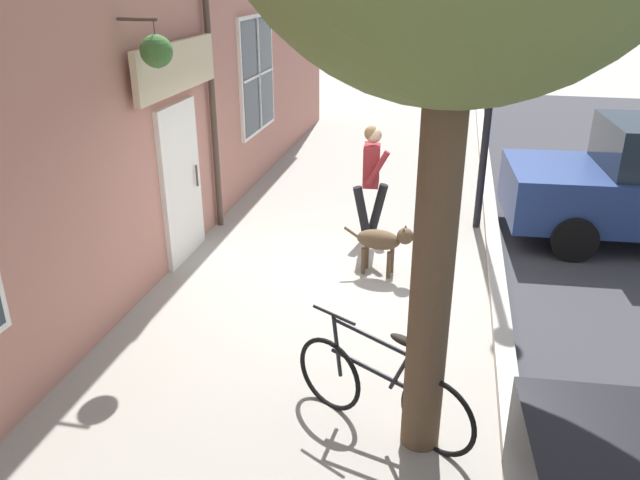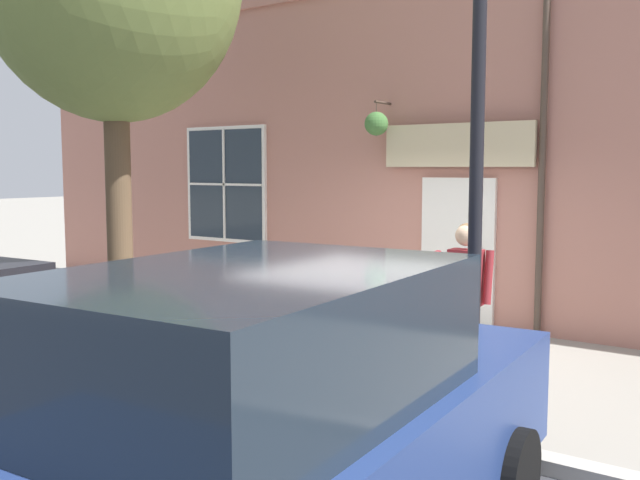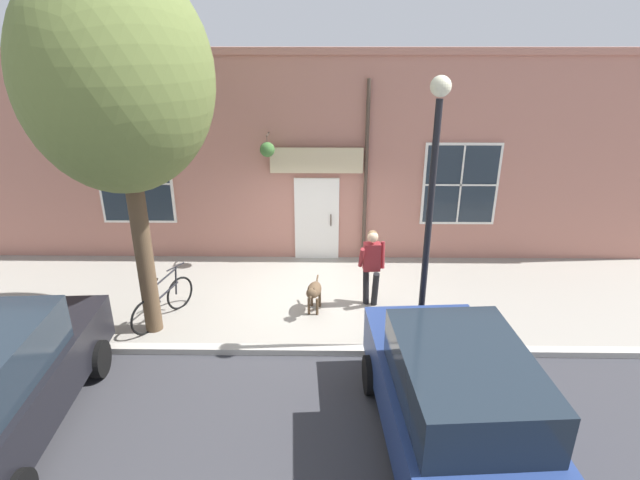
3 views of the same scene
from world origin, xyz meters
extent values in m
plane|color=gray|center=(0.00, 0.00, 0.00)|extent=(90.00, 90.00, 0.00)
cube|color=#B2ADA3|center=(2.00, 0.00, 0.06)|extent=(0.20, 28.00, 0.12)
cube|color=#B27566|center=(-2.35, 0.00, 2.44)|extent=(0.30, 18.00, 4.88)
cube|color=white|center=(-2.18, 0.15, 1.05)|extent=(0.10, 1.10, 2.10)
cube|color=#232D38|center=(-2.15, 0.15, 1.00)|extent=(0.03, 0.90, 1.90)
cylinder|color=#47382D|center=(-2.09, 0.50, 1.05)|extent=(0.03, 0.03, 0.30)
cube|color=beige|center=(-2.08, 0.15, 2.55)|extent=(0.08, 2.20, 0.60)
cylinder|color=#47382D|center=(-2.12, 1.33, 2.20)|extent=(0.09, 0.09, 4.40)
cylinder|color=#47382D|center=(-1.96, -0.97, 3.18)|extent=(0.44, 0.04, 0.04)
cylinder|color=#47382D|center=(-1.78, -0.97, 3.00)|extent=(0.01, 0.01, 0.34)
cone|color=#2D2823|center=(-1.78, -0.97, 2.78)|extent=(0.32, 0.32, 0.18)
sphere|color=#3D6B33|center=(-1.78, -0.97, 2.87)|extent=(0.34, 0.34, 0.34)
cube|color=white|center=(-2.18, 3.62, 1.95)|extent=(0.08, 1.82, 2.02)
cube|color=#232D38|center=(-2.15, 3.62, 1.95)|extent=(0.03, 1.70, 1.90)
cube|color=white|center=(-2.13, 3.62, 1.95)|extent=(0.04, 0.04, 1.90)
cube|color=white|center=(-2.13, 3.62, 1.95)|extent=(0.04, 1.70, 0.04)
cylinder|color=black|center=(0.31, 1.41, 0.40)|extent=(0.30, 0.15, 0.81)
cylinder|color=black|center=(0.11, 1.23, 0.40)|extent=(0.30, 0.15, 0.81)
cube|color=maroon|center=(0.21, 1.32, 1.10)|extent=(0.24, 0.36, 0.59)
sphere|color=tan|center=(0.23, 1.32, 1.54)|extent=(0.22, 0.22, 0.22)
sphere|color=brown|center=(0.20, 1.32, 1.56)|extent=(0.21, 0.21, 0.21)
cylinder|color=maroon|center=(0.16, 1.55, 1.11)|extent=(0.17, 0.10, 0.57)
cylinder|color=maroon|center=(0.33, 1.10, 1.13)|extent=(0.33, 0.11, 0.52)
ellipsoid|color=brown|center=(0.48, 0.15, 0.47)|extent=(0.60, 0.36, 0.25)
cylinder|color=brown|center=(0.66, 0.21, 0.18)|extent=(0.06, 0.06, 0.36)
cylinder|color=brown|center=(0.64, 0.04, 0.18)|extent=(0.06, 0.06, 0.36)
cylinder|color=brown|center=(0.33, 0.26, 0.18)|extent=(0.06, 0.06, 0.36)
cylinder|color=brown|center=(0.30, 0.09, 0.18)|extent=(0.06, 0.06, 0.36)
sphere|color=brown|center=(0.82, 0.10, 0.57)|extent=(0.21, 0.21, 0.21)
cone|color=brown|center=(0.93, 0.09, 0.55)|extent=(0.11, 0.10, 0.09)
cone|color=brown|center=(0.82, 0.16, 0.67)|extent=(0.06, 0.06, 0.07)
cone|color=brown|center=(0.81, 0.06, 0.67)|extent=(0.06, 0.06, 0.07)
cylinder|color=brown|center=(0.12, 0.20, 0.52)|extent=(0.21, 0.06, 0.14)
cylinder|color=brown|center=(1.24, -2.93, 1.74)|extent=(0.32, 0.32, 3.47)
torus|color=black|center=(0.40, -2.64, 0.33)|extent=(0.63, 0.39, 0.70)
torus|color=black|center=(1.37, -3.02, 0.33)|extent=(0.63, 0.39, 0.70)
cylinder|color=black|center=(0.88, -2.83, 0.53)|extent=(0.93, 0.40, 0.18)
cylinder|color=black|center=(1.05, -2.90, 0.67)|extent=(0.22, 0.12, 0.48)
cylinder|color=black|center=(0.84, -2.81, 0.85)|extent=(0.78, 0.34, 0.15)
cylinder|color=black|center=(0.47, -2.67, 0.65)|extent=(0.12, 0.08, 0.58)
cylinder|color=black|center=(0.44, -2.65, 0.95)|extent=(0.41, 0.25, 0.03)
ellipsoid|color=black|center=(1.05, -2.90, 0.93)|extent=(0.27, 0.18, 0.09)
cylinder|color=black|center=(2.66, -3.36, 0.31)|extent=(0.63, 0.22, 0.62)
cylinder|color=black|center=(3.02, 1.09, 0.31)|extent=(0.63, 0.22, 0.62)
cylinder|color=black|center=(2.90, 2.85, 0.31)|extent=(0.63, 0.22, 0.62)
cylinder|color=black|center=(1.78, 2.08, 2.20)|extent=(0.11, 0.11, 4.39)
camera|label=1|loc=(1.29, -7.17, 3.62)|focal=35.00mm
camera|label=2|loc=(7.10, 4.33, 2.23)|focal=40.00mm
camera|label=3|loc=(9.50, 0.39, 5.25)|focal=28.00mm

